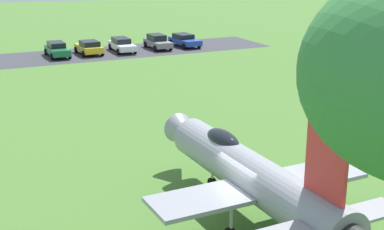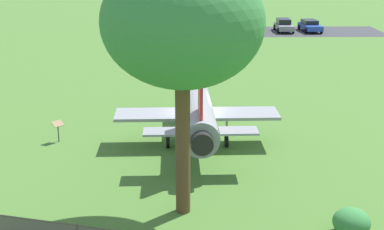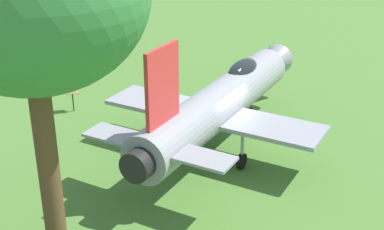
% 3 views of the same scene
% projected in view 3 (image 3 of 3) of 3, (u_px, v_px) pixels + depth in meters
% --- Properties ---
extents(ground_plane, '(200.00, 200.00, 0.00)m').
position_uv_depth(ground_plane, '(217.00, 148.00, 21.51)').
color(ground_plane, '#47722D').
extents(display_jet, '(8.88, 12.38, 5.25)m').
position_uv_depth(display_jet, '(222.00, 100.00, 21.02)').
color(display_jet, gray).
rests_on(display_jet, ground_plane).
extents(info_plaque, '(0.66, 0.72, 1.14)m').
position_uv_depth(info_plaque, '(72.00, 94.00, 24.56)').
color(info_plaque, '#333333').
rests_on(info_plaque, ground_plane).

